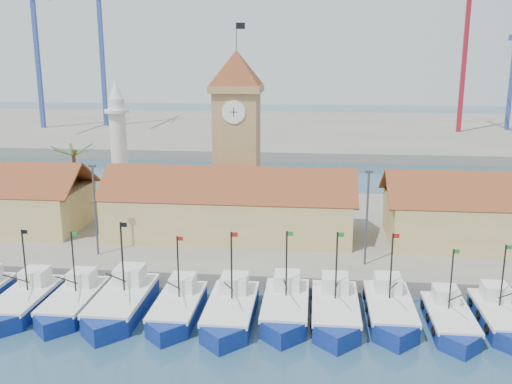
# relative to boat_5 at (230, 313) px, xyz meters

# --- Properties ---
(ground) EXTENTS (400.00, 400.00, 0.00)m
(ground) POSITION_rel_boat_5_xyz_m (-2.71, -1.87, -0.79)
(ground) COLOR navy
(ground) RESTS_ON ground
(quay) EXTENTS (140.00, 32.00, 1.50)m
(quay) POSITION_rel_boat_5_xyz_m (-2.71, 22.13, -0.04)
(quay) COLOR gray
(quay) RESTS_ON ground
(terminal) EXTENTS (240.00, 80.00, 2.00)m
(terminal) POSITION_rel_boat_5_xyz_m (-2.71, 108.13, 0.21)
(terminal) COLOR gray
(terminal) RESTS_ON ground
(boat_1) EXTENTS (3.49, 9.56, 7.23)m
(boat_1) POSITION_rel_boat_5_xyz_m (-17.33, 0.13, -0.04)
(boat_1) COLOR navy
(boat_1) RESTS_ON ground
(boat_2) EXTENTS (3.42, 9.37, 7.09)m
(boat_2) POSITION_rel_boat_5_xyz_m (-13.25, 0.41, -0.06)
(boat_2) COLOR navy
(boat_2) RESTS_ON ground
(boat_3) EXTENTS (3.87, 10.61, 8.03)m
(boat_3) POSITION_rel_boat_5_xyz_m (-9.12, 0.47, 0.04)
(boat_3) COLOR navy
(boat_3) RESTS_ON ground
(boat_4) EXTENTS (3.41, 9.35, 7.07)m
(boat_4) POSITION_rel_boat_5_xyz_m (-4.38, 0.20, -0.06)
(boat_4) COLOR navy
(boat_4) RESTS_ON ground
(boat_5) EXTENTS (3.69, 10.11, 7.65)m
(boat_5) POSITION_rel_boat_5_xyz_m (0.00, 0.00, 0.00)
(boat_5) COLOR navy
(boat_5) RESTS_ON ground
(boat_6) EXTENTS (3.62, 9.91, 7.50)m
(boat_6) POSITION_rel_boat_5_xyz_m (4.31, 1.12, -0.02)
(boat_6) COLOR navy
(boat_6) RESTS_ON ground
(boat_7) EXTENTS (3.68, 10.08, 7.63)m
(boat_7) POSITION_rel_boat_5_xyz_m (8.29, 0.90, -0.00)
(boat_7) COLOR navy
(boat_7) RESTS_ON ground
(boat_8) EXTENTS (3.61, 9.88, 7.47)m
(boat_8) POSITION_rel_boat_5_xyz_m (12.66, 1.50, -0.02)
(boat_8) COLOR navy
(boat_8) RESTS_ON ground
(boat_9) EXTENTS (3.23, 8.84, 6.69)m
(boat_9) POSITION_rel_boat_5_xyz_m (17.09, 0.45, -0.10)
(boat_9) COLOR navy
(boat_9) RESTS_ON ground
(boat_10) EXTENTS (3.33, 9.11, 6.89)m
(boat_10) POSITION_rel_boat_5_xyz_m (21.18, 1.29, -0.08)
(boat_10) COLOR navy
(boat_10) RESTS_ON ground
(hall_center) EXTENTS (27.04, 10.13, 7.61)m
(hall_center) POSITION_rel_boat_5_xyz_m (-2.71, 18.13, 3.20)
(hall_center) COLOR tan
(hall_center) RESTS_ON quay
(clock_tower) EXTENTS (5.80, 5.80, 22.70)m
(clock_tower) POSITION_rel_boat_5_xyz_m (-2.71, 24.13, 11.17)
(clock_tower) COLOR tan
(clock_tower) RESTS_ON quay
(minaret) EXTENTS (3.00, 3.00, 16.30)m
(minaret) POSITION_rel_boat_5_xyz_m (-17.71, 26.13, 8.94)
(minaret) COLOR silver
(minaret) RESTS_ON quay
(palm_tree) EXTENTS (5.60, 5.03, 8.39)m
(palm_tree) POSITION_rel_boat_5_xyz_m (-22.71, 24.13, 5.45)
(palm_tree) COLOR brown
(palm_tree) RESTS_ON quay
(lamp_posts) EXTENTS (80.70, 0.25, 9.03)m
(lamp_posts) POSITION_rel_boat_5_xyz_m (-2.21, 10.13, 5.69)
(lamp_posts) COLOR #3F3F44
(lamp_posts) RESTS_ON quay
(crane_blue_far) EXTENTS (1.00, 36.83, 40.69)m
(crane_blue_far) POSITION_rel_boat_5_xyz_m (-64.08, 98.04, 24.11)
(crane_blue_far) COLOR #314A98
(crane_blue_far) RESTS_ON terminal
(crane_blue_near) EXTENTS (1.00, 30.93, 41.22)m
(crane_blue_near) POSITION_rel_boat_5_xyz_m (-49.42, 104.95, 23.94)
(crane_blue_near) COLOR #314A98
(crane_blue_near) RESTS_ON terminal
(crane_red_right) EXTENTS (1.00, 33.56, 41.01)m
(crane_red_right) POSITION_rel_boat_5_xyz_m (41.34, 101.56, 24.05)
(crane_red_right) COLOR maroon
(crane_red_right) RESTS_ON terminal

